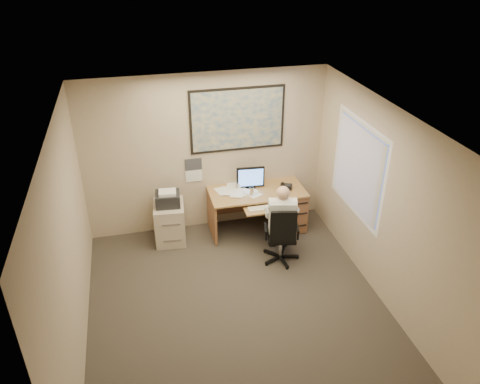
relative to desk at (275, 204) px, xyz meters
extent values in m
cube|color=#363029|center=(-1.11, -1.90, -0.44)|extent=(4.00, 4.50, 0.00)
cube|color=white|center=(-1.11, -1.90, 2.26)|extent=(4.00, 4.50, 0.00)
cube|color=#BEAA90|center=(-1.11, 0.35, 0.91)|extent=(4.00, 0.00, 2.70)
cube|color=#BEAA90|center=(-1.11, -4.15, 0.91)|extent=(4.00, 0.00, 2.70)
cube|color=#BEAA90|center=(-3.11, -1.90, 0.91)|extent=(0.00, 4.50, 2.70)
cube|color=#BEAA90|center=(0.89, -1.90, 0.91)|extent=(0.00, 4.50, 2.70)
cube|color=#AC814A|center=(-0.33, -0.02, 0.29)|extent=(1.60, 0.75, 0.03)
cube|color=#97603D|center=(0.24, -0.02, -0.08)|extent=(0.45, 0.70, 0.70)
cube|color=#97603D|center=(-1.11, -0.02, -0.08)|extent=(0.04, 0.70, 0.70)
cube|color=#97603D|center=(-0.33, 0.32, 0.01)|extent=(1.55, 0.03, 0.55)
cylinder|color=black|center=(-0.42, 0.13, 0.32)|extent=(0.19, 0.19, 0.02)
cube|color=black|center=(-0.42, 0.11, 0.52)|extent=(0.47, 0.08, 0.35)
cube|color=#5387E3|center=(-0.42, 0.08, 0.52)|extent=(0.42, 0.04, 0.30)
cube|color=#AC814A|center=(-0.39, -0.47, 0.22)|extent=(0.55, 0.30, 0.02)
cube|color=beige|center=(-0.39, -0.47, 0.24)|extent=(0.43, 0.14, 0.02)
cube|color=black|center=(0.17, -0.04, 0.33)|extent=(0.24, 0.23, 0.05)
cylinder|color=silver|center=(-0.46, -0.16, 0.39)|extent=(0.07, 0.07, 0.16)
cylinder|color=white|center=(-0.61, 0.14, 0.36)|extent=(0.09, 0.09, 0.11)
cube|color=white|center=(-0.78, -0.02, 0.32)|extent=(0.60, 0.56, 0.02)
cube|color=#1E4C93|center=(-0.58, 0.33, 1.46)|extent=(1.56, 0.03, 1.06)
cube|color=white|center=(-1.33, 0.34, 0.64)|extent=(0.28, 0.01, 0.42)
cube|color=#C3B29D|center=(-1.82, 0.00, -0.10)|extent=(0.54, 0.62, 0.68)
cube|color=black|center=(-1.82, 0.00, 0.34)|extent=(0.42, 0.37, 0.21)
cube|color=white|center=(-1.82, -0.02, 0.47)|extent=(0.29, 0.24, 0.05)
cylinder|color=silver|center=(-0.20, -0.94, -0.21)|extent=(0.06, 0.06, 0.37)
cube|color=black|center=(-0.20, -0.94, -0.01)|extent=(0.51, 0.51, 0.06)
cube|color=black|center=(-0.15, -1.15, 0.30)|extent=(0.39, 0.14, 0.51)
camera|label=1|loc=(-2.23, -6.60, 4.07)|focal=35.00mm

